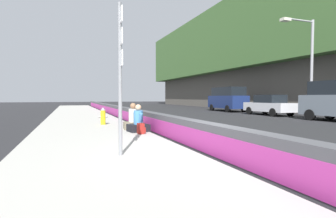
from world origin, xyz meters
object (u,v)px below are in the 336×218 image
object	(u,v)px
parked_car_fourth	(227,99)
street_lamp	(307,57)
parked_car_third	(269,105)
seated_person_foreground	(138,123)
seated_person_middle	(133,121)
fire_hydrant	(103,116)
backpack	(141,129)
route_sign_post	(120,67)

from	to	relation	value
parked_car_fourth	street_lamp	bearing A→B (deg)	-176.46
parked_car_third	parked_car_fourth	bearing A→B (deg)	-0.67
seated_person_foreground	street_lamp	distance (m)	14.95
seated_person_middle	parked_car_third	size ratio (longest dim) A/B	0.25
parked_car_third	parked_car_fourth	world-z (taller)	parked_car_fourth
seated_person_middle	parked_car_fourth	bearing A→B (deg)	-45.93
parked_car_third	fire_hydrant	bearing A→B (deg)	106.26
backpack	street_lamp	world-z (taller)	street_lamp
route_sign_post	fire_hydrant	world-z (taller)	route_sign_post
seated_person_middle	street_lamp	bearing A→B (deg)	-76.17
route_sign_post	seated_person_middle	size ratio (longest dim) A/B	3.18
route_sign_post	parked_car_third	xyz separation A→B (m)	(11.40, -14.56, -1.37)
route_sign_post	seated_person_foreground	bearing A→B (deg)	-19.75
seated_person_middle	fire_hydrant	bearing A→B (deg)	23.41
route_sign_post	parked_car_third	world-z (taller)	route_sign_post
route_sign_post	parked_car_fourth	bearing A→B (deg)	-39.56
parked_car_fourth	parked_car_third	bearing A→B (deg)	179.33
seated_person_foreground	route_sign_post	bearing A→B (deg)	160.25
route_sign_post	seated_person_middle	distance (m)	5.45
street_lamp	parked_car_fourth	size ratio (longest dim) A/B	1.39
seated_person_middle	street_lamp	distance (m)	14.71
seated_person_middle	seated_person_foreground	bearing A→B (deg)	179.96
street_lamp	parked_car_third	xyz separation A→B (m)	(3.05, 0.65, -3.56)
backpack	parked_car_fourth	world-z (taller)	parked_car_fourth
route_sign_post	street_lamp	xyz separation A→B (m)	(8.35, -15.22, 2.19)
seated_person_middle	backpack	xyz separation A→B (m)	(-1.56, 0.06, -0.16)
seated_person_middle	route_sign_post	bearing A→B (deg)	163.64
seated_person_foreground	seated_person_middle	bearing A→B (deg)	-0.04
seated_person_middle	parked_car_fourth	distance (m)	18.37
route_sign_post	fire_hydrant	distance (m)	7.48
seated_person_middle	backpack	world-z (taller)	seated_person_middle
street_lamp	backpack	bearing A→B (deg)	109.68
parked_car_fourth	fire_hydrant	bearing A→B (deg)	126.35
parked_car_fourth	seated_person_middle	bearing A→B (deg)	134.07
seated_person_foreground	parked_car_third	size ratio (longest dim) A/B	0.24
seated_person_middle	street_lamp	size ratio (longest dim) A/B	0.16
fire_hydrant	backpack	world-z (taller)	fire_hydrant
seated_person_foreground	seated_person_middle	size ratio (longest dim) A/B	0.97
seated_person_foreground	parked_car_fourth	size ratio (longest dim) A/B	0.21
backpack	fire_hydrant	bearing A→B (deg)	13.69
backpack	parked_car_third	world-z (taller)	parked_car_third
route_sign_post	street_lamp	bearing A→B (deg)	-61.26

